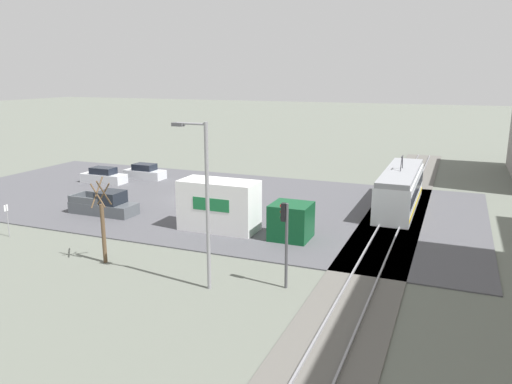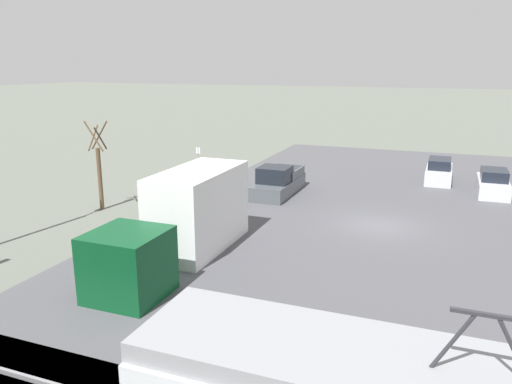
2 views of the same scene
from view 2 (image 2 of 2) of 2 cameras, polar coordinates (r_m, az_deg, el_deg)
ground_plane at (r=26.75m, az=13.85°, el=-3.93°), size 320.00×320.00×0.00m
road_surface at (r=26.73m, az=13.86°, el=-3.84°), size 23.79×48.59×0.08m
box_truck at (r=21.62m, az=-8.17°, el=-3.19°), size 2.57×9.54×3.60m
pickup_truck at (r=32.09m, az=2.52°, el=1.04°), size 2.07×5.49×1.90m
sedan_car_0 at (r=35.58m, az=25.46°, el=0.86°), size 1.81×4.39×1.59m
sedan_car_1 at (r=38.12m, az=20.18°, el=2.22°), size 1.74×4.78×1.59m
street_tree at (r=29.92m, az=-17.48°, el=2.42°), size 1.21×1.01×5.15m
no_parking_sign at (r=37.02m, az=-6.62°, el=3.71°), size 0.32×0.08×2.28m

